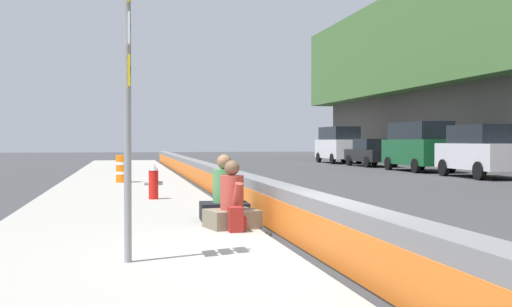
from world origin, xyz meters
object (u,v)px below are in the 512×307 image
Objects in this scene: route_sign_post at (128,89)px; seated_person_foreground at (232,207)px; construction_barrel at (123,169)px; parked_car_midline at (419,145)px; parked_car_fourth at (481,150)px; fire_hydrant at (153,181)px; seated_person_middle at (224,200)px; backpack at (236,220)px; parked_car_farther at (338,144)px; parked_car_far at (371,152)px.

seated_person_foreground is (2.72, -1.72, -1.74)m from route_sign_post.
construction_barrel is 16.94m from parked_car_midline.
route_sign_post is at bearing 138.57° from parked_car_fourth.
route_sign_post is 22.59m from parked_car_fourth.
seated_person_middle is at bearing -166.34° from fire_hydrant.
parked_car_fourth reaches higher than seated_person_middle.
seated_person_middle is at bearing -1.57° from backpack.
parked_car_midline is (22.76, -14.91, -0.88)m from route_sign_post.
construction_barrel is 0.19× the size of parked_car_farther.
fire_hydrant is 25.26m from parked_car_far.
fire_hydrant is 30.15m from parked_car_farther.
route_sign_post is 3.16× the size of seated_person_foreground.
backpack is (-1.51, 0.04, -0.19)m from seated_person_middle.
seated_person_middle is 28.57m from parked_car_far.
fire_hydrant is 16.70m from parked_car_fourth.
fire_hydrant is at bearing -4.55° from route_sign_post.
seated_person_foreground is at bearing 146.65° from parked_car_midline.
parked_car_farther reaches higher than parked_car_fourth.
parked_car_fourth is at bearing -41.43° from route_sign_post.
seated_person_middle is 18.63m from parked_car_fourth.
parked_car_farther is (19.99, -14.83, 0.73)m from construction_barrel.
backpack is at bearing 178.43° from seated_person_middle.
fire_hydrant is 0.17× the size of parked_car_farther.
backpack is (-6.01, -1.05, -0.25)m from fire_hydrant.
parked_car_midline is (7.83, -15.01, 0.73)m from construction_barrel.
parked_car_fourth is 0.95× the size of parked_car_midline.
route_sign_post reaches higher than backpack.
parked_car_midline is (14.49, -14.25, 0.77)m from fire_hydrant.
parked_car_far is at bearing -27.33° from seated_person_middle.
parked_car_far is (29.15, -14.87, -1.37)m from route_sign_post.
backpack is at bearing 178.49° from seated_person_foreground.
seated_person_middle is at bearing 145.28° from parked_car_midline.
backpack is (2.26, -1.71, -1.90)m from route_sign_post.
parked_car_farther reaches higher than construction_barrel.
backpack is at bearing 158.26° from parked_car_farther.
construction_barrel is (6.66, 0.76, 0.03)m from fire_hydrant.
route_sign_post is at bearing 175.45° from fire_hydrant.
parked_car_farther is (26.65, -14.07, 0.77)m from fire_hydrant.
parked_car_fourth is at bearing -45.06° from seated_person_middle.
construction_barrel is (12.21, 1.82, 0.12)m from seated_person_foreground.
fire_hydrant is at bearing 145.77° from parked_car_far.
parked_car_far is (26.89, -13.16, 0.53)m from backpack.
construction_barrel is 24.90m from parked_car_farther.
parked_car_midline is (18.99, -13.16, 0.83)m from seated_person_middle.
construction_barrel is 15.17m from parked_car_fourth.
parked_car_fourth is at bearing -179.70° from parked_car_far.
route_sign_post reaches higher than fire_hydrant.
construction_barrel is at bearing 0.38° from route_sign_post.
construction_barrel is at bearing 143.43° from parked_car_farther.
seated_person_foreground is at bearing -32.34° from route_sign_post.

